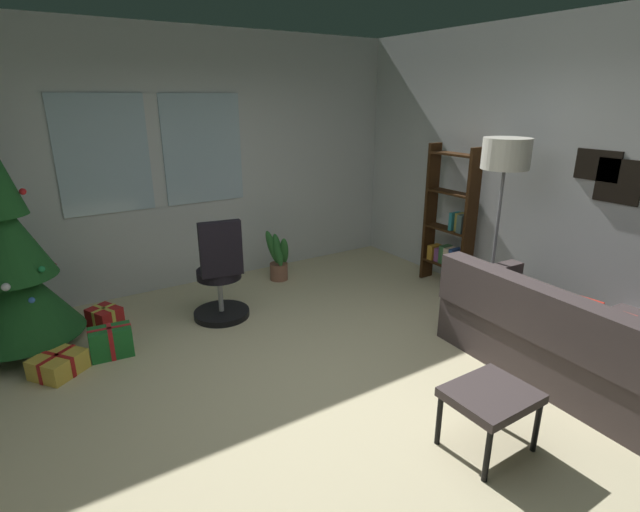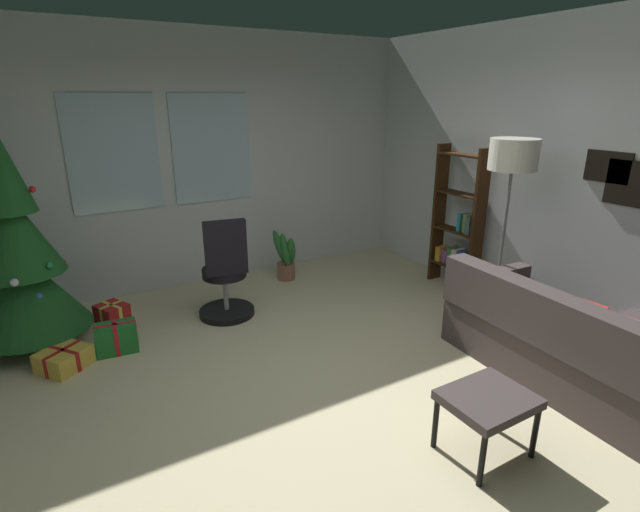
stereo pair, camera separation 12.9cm
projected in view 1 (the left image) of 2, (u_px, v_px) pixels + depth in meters
The scene contains 13 objects.
ground_plane at pixel (330, 402), 3.59m from camera, with size 5.24×5.62×0.10m, color beige.
wall_back_with_windows at pixel (190, 162), 5.38m from camera, with size 5.24×0.12×2.86m.
wall_right_with_frames at pixel (567, 176), 4.48m from camera, with size 0.12×5.62×2.86m.
couch at pixel (583, 340), 3.81m from camera, with size 1.67×1.92×0.81m.
footstool at pixel (491, 399), 2.95m from camera, with size 0.53×0.44×0.42m.
holiday_tree at pixel (11, 265), 3.98m from camera, with size 0.97×0.97×2.40m.
gift_box_red at pixel (105, 317), 4.64m from camera, with size 0.34×0.36×0.20m.
gift_box_green at pixel (111, 342), 4.10m from camera, with size 0.36×0.23×0.27m.
gift_box_gold at pixel (58, 364), 3.84m from camera, with size 0.47×0.46×0.18m.
office_chair at pixel (221, 281), 4.70m from camera, with size 0.56×0.56×1.05m.
bookshelf at pixel (450, 226), 5.47m from camera, with size 0.18×0.64×1.63m.
floor_lamp at pixel (505, 164), 4.34m from camera, with size 0.43×0.43×1.79m.
potted_plant at pixel (278, 259), 5.74m from camera, with size 0.32×0.32×0.65m.
Camera 1 is at (-1.71, -2.52, 2.14)m, focal length 26.71 mm.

